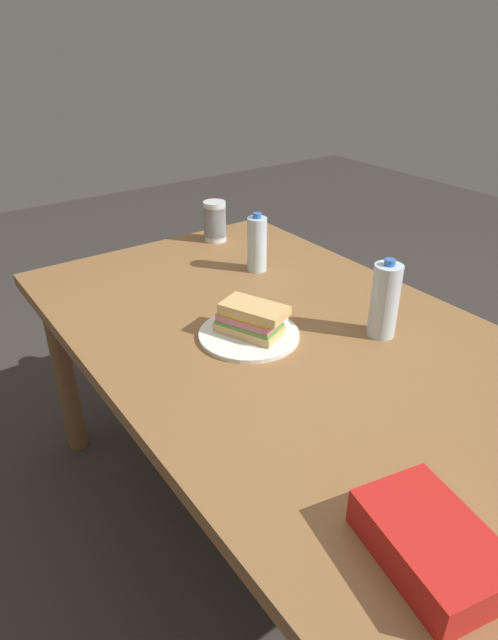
# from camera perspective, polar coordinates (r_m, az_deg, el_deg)

# --- Properties ---
(ground_plane) EXTENTS (8.00, 8.00, 0.00)m
(ground_plane) POSITION_cam_1_polar(r_m,az_deg,el_deg) (1.89, 3.88, -20.96)
(ground_plane) COLOR #383330
(dining_table) EXTENTS (1.70, 1.00, 0.72)m
(dining_table) POSITION_cam_1_polar(r_m,az_deg,el_deg) (1.46, 4.72, -4.58)
(dining_table) COLOR olive
(dining_table) RESTS_ON ground_plane
(paper_plate) EXTENTS (0.27, 0.27, 0.01)m
(paper_plate) POSITION_cam_1_polar(r_m,az_deg,el_deg) (1.42, 0.00, -1.55)
(paper_plate) COLOR white
(paper_plate) RESTS_ON dining_table
(sandwich) EXTENTS (0.20, 0.16, 0.08)m
(sandwich) POSITION_cam_1_polar(r_m,az_deg,el_deg) (1.39, 0.17, 0.09)
(sandwich) COLOR #DBB26B
(sandwich) RESTS_ON paper_plate
(chip_bag) EXTENTS (0.26, 0.19, 0.07)m
(chip_bag) POSITION_cam_1_polar(r_m,az_deg,el_deg) (0.93, 18.77, -21.62)
(chip_bag) COLOR red
(chip_bag) RESTS_ON dining_table
(water_bottle_tall) EXTENTS (0.07, 0.07, 0.22)m
(water_bottle_tall) POSITION_cam_1_polar(r_m,az_deg,el_deg) (1.42, 14.22, 2.03)
(water_bottle_tall) COLOR silver
(water_bottle_tall) RESTS_ON dining_table
(plastic_cup_stack) EXTENTS (0.08, 0.08, 0.15)m
(plastic_cup_stack) POSITION_cam_1_polar(r_m,az_deg,el_deg) (2.04, -3.65, 10.43)
(plastic_cup_stack) COLOR silver
(plastic_cup_stack) RESTS_ON dining_table
(water_bottle_spare) EXTENTS (0.06, 0.06, 0.20)m
(water_bottle_spare) POSITION_cam_1_polar(r_m,az_deg,el_deg) (1.77, 0.86, 8.08)
(water_bottle_spare) COLOR silver
(water_bottle_spare) RESTS_ON dining_table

